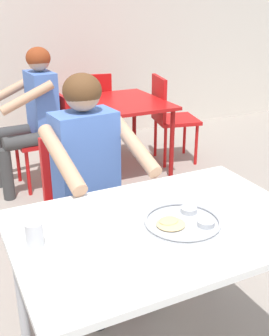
{
  "coord_description": "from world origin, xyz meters",
  "views": [
    {
      "loc": [
        -0.79,
        -1.3,
        1.59
      ],
      "look_at": [
        -0.05,
        0.21,
        0.91
      ],
      "focal_mm": 44.08,
      "sensor_mm": 36.0,
      "label": 1
    }
  ],
  "objects_px": {
    "chair_red_left": "(48,133)",
    "drinking_cup": "(34,234)",
    "table_foreground": "(161,240)",
    "diner_foreground": "(93,170)",
    "chair_red_far": "(91,107)",
    "patron_background": "(32,107)",
    "chair_red_right": "(169,113)",
    "thali_tray": "(183,221)",
    "chair_foreground": "(79,195)",
    "table_background_red": "(116,109)"
  },
  "relations": [
    {
      "from": "table_foreground",
      "to": "chair_red_right",
      "type": "height_order",
      "value": "chair_red_right"
    },
    {
      "from": "thali_tray",
      "to": "table_background_red",
      "type": "bearing_deg",
      "value": 72.93
    },
    {
      "from": "table_foreground",
      "to": "drinking_cup",
      "type": "xyz_separation_m",
      "value": [
        -0.5,
        0.06,
        0.13
      ]
    },
    {
      "from": "table_foreground",
      "to": "diner_foreground",
      "type": "height_order",
      "value": "diner_foreground"
    },
    {
      "from": "chair_red_left",
      "to": "patron_background",
      "type": "xyz_separation_m",
      "value": [
        -0.12,
        -0.01,
        0.25
      ]
    },
    {
      "from": "chair_red_left",
      "to": "patron_background",
      "type": "distance_m",
      "value": 0.28
    },
    {
      "from": "chair_red_far",
      "to": "patron_background",
      "type": "bearing_deg",
      "value": -140.54
    },
    {
      "from": "thali_tray",
      "to": "diner_foreground",
      "type": "xyz_separation_m",
      "value": [
        -0.12,
        0.72,
        -0.02
      ]
    },
    {
      "from": "table_foreground",
      "to": "chair_red_left",
      "type": "distance_m",
      "value": 2.28
    },
    {
      "from": "thali_tray",
      "to": "chair_red_right",
      "type": "distance_m",
      "value": 2.67
    },
    {
      "from": "patron_background",
      "to": "chair_red_far",
      "type": "bearing_deg",
      "value": 39.46
    },
    {
      "from": "table_foreground",
      "to": "chair_red_right",
      "type": "xyz_separation_m",
      "value": [
        1.37,
        2.28,
        -0.16
      ]
    },
    {
      "from": "drinking_cup",
      "to": "chair_red_left",
      "type": "xyz_separation_m",
      "value": [
        0.61,
        2.21,
        -0.32
      ]
    },
    {
      "from": "table_background_red",
      "to": "chair_red_far",
      "type": "xyz_separation_m",
      "value": [
        -0.02,
        0.62,
        -0.11
      ]
    },
    {
      "from": "table_background_red",
      "to": "chair_red_far",
      "type": "relative_size",
      "value": 1.05
    },
    {
      "from": "chair_red_right",
      "to": "thali_tray",
      "type": "bearing_deg",
      "value": -119.22
    },
    {
      "from": "thali_tray",
      "to": "chair_red_left",
      "type": "xyz_separation_m",
      "value": [
        0.04,
        2.31,
        -0.29
      ]
    },
    {
      "from": "chair_foreground",
      "to": "patron_background",
      "type": "height_order",
      "value": "patron_background"
    },
    {
      "from": "chair_red_left",
      "to": "thali_tray",
      "type": "bearing_deg",
      "value": -91.02
    },
    {
      "from": "chair_red_right",
      "to": "table_background_red",
      "type": "bearing_deg",
      "value": -178.24
    },
    {
      "from": "thali_tray",
      "to": "patron_background",
      "type": "relative_size",
      "value": 0.25
    },
    {
      "from": "thali_tray",
      "to": "patron_background",
      "type": "height_order",
      "value": "patron_background"
    },
    {
      "from": "thali_tray",
      "to": "chair_red_far",
      "type": "bearing_deg",
      "value": 76.86
    },
    {
      "from": "thali_tray",
      "to": "table_background_red",
      "type": "distance_m",
      "value": 2.41
    },
    {
      "from": "thali_tray",
      "to": "chair_foreground",
      "type": "xyz_separation_m",
      "value": [
        -0.13,
        0.93,
        -0.26
      ]
    },
    {
      "from": "diner_foreground",
      "to": "chair_red_far",
      "type": "height_order",
      "value": "diner_foreground"
    },
    {
      "from": "patron_background",
      "to": "drinking_cup",
      "type": "bearing_deg",
      "value": -102.6
    },
    {
      "from": "table_background_red",
      "to": "chair_red_left",
      "type": "xyz_separation_m",
      "value": [
        -0.67,
        0.01,
        -0.14
      ]
    },
    {
      "from": "chair_red_right",
      "to": "patron_background",
      "type": "bearing_deg",
      "value": -179.01
    },
    {
      "from": "table_foreground",
      "to": "thali_tray",
      "type": "height_order",
      "value": "thali_tray"
    },
    {
      "from": "thali_tray",
      "to": "diner_foreground",
      "type": "distance_m",
      "value": 0.73
    },
    {
      "from": "chair_foreground",
      "to": "chair_red_right",
      "type": "bearing_deg",
      "value": 44.07
    },
    {
      "from": "chair_red_far",
      "to": "thali_tray",
      "type": "bearing_deg",
      "value": -103.14
    },
    {
      "from": "diner_foreground",
      "to": "drinking_cup",
      "type": "bearing_deg",
      "value": -126.35
    },
    {
      "from": "patron_background",
      "to": "chair_red_right",
      "type": "bearing_deg",
      "value": 0.99
    },
    {
      "from": "chair_foreground",
      "to": "chair_red_right",
      "type": "distance_m",
      "value": 1.99
    },
    {
      "from": "drinking_cup",
      "to": "chair_red_far",
      "type": "height_order",
      "value": "chair_red_far"
    },
    {
      "from": "table_background_red",
      "to": "chair_red_left",
      "type": "bearing_deg",
      "value": 179.32
    },
    {
      "from": "table_background_red",
      "to": "chair_red_far",
      "type": "distance_m",
      "value": 0.64
    },
    {
      "from": "chair_red_left",
      "to": "drinking_cup",
      "type": "bearing_deg",
      "value": -105.56
    },
    {
      "from": "diner_foreground",
      "to": "chair_red_right",
      "type": "xyz_separation_m",
      "value": [
        1.42,
        1.6,
        -0.23
      ]
    },
    {
      "from": "chair_foreground",
      "to": "thali_tray",
      "type": "bearing_deg",
      "value": -81.82
    },
    {
      "from": "diner_foreground",
      "to": "chair_red_far",
      "type": "bearing_deg",
      "value": 70.03
    },
    {
      "from": "diner_foreground",
      "to": "patron_background",
      "type": "bearing_deg",
      "value": 88.69
    },
    {
      "from": "table_foreground",
      "to": "patron_background",
      "type": "height_order",
      "value": "patron_background"
    },
    {
      "from": "chair_red_far",
      "to": "patron_background",
      "type": "xyz_separation_m",
      "value": [
        -0.77,
        -0.63,
        0.22
      ]
    },
    {
      "from": "chair_red_left",
      "to": "table_background_red",
      "type": "bearing_deg",
      "value": -0.68
    },
    {
      "from": "drinking_cup",
      "to": "chair_red_right",
      "type": "height_order",
      "value": "chair_red_right"
    },
    {
      "from": "diner_foreground",
      "to": "chair_red_left",
      "type": "height_order",
      "value": "diner_foreground"
    },
    {
      "from": "drinking_cup",
      "to": "chair_red_left",
      "type": "relative_size",
      "value": 0.11
    }
  ]
}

